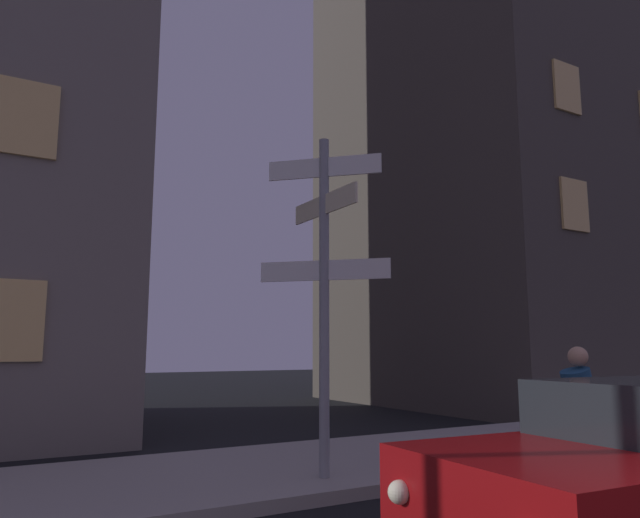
# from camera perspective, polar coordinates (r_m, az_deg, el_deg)

# --- Properties ---
(sidewalk_kerb) EXTENTS (40.00, 3.11, 0.14)m
(sidewalk_kerb) POSITION_cam_1_polar(r_m,az_deg,el_deg) (7.75, -7.29, -19.82)
(sidewalk_kerb) COLOR #9E9991
(sidewalk_kerb) RESTS_ON ground_plane
(signpost) EXTENTS (1.15, 1.41, 4.00)m
(signpost) POSITION_cam_1_polar(r_m,az_deg,el_deg) (7.08, 0.40, -1.13)
(signpost) COLOR gray
(signpost) RESTS_ON sidewalk_kerb
(cyclist) EXTENTS (1.82, 0.33, 1.61)m
(cyclist) POSITION_cam_1_polar(r_m,az_deg,el_deg) (7.33, 23.66, -14.48)
(cyclist) COLOR black
(cyclist) RESTS_ON ground_plane
(building_right_block) EXTENTS (10.12, 9.10, 17.13)m
(building_right_block) POSITION_cam_1_polar(r_m,az_deg,el_deg) (21.03, 18.10, 11.20)
(building_right_block) COLOR #4C443D
(building_right_block) RESTS_ON ground_plane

